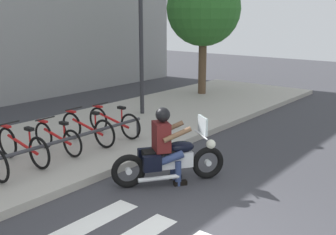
# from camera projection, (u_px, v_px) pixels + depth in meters

# --- Properties ---
(motorcycle) EXTENTS (1.81, 1.32, 1.21)m
(motorcycle) POSITION_uv_depth(u_px,v_px,m) (170.00, 159.00, 7.48)
(motorcycle) COLOR black
(motorcycle) RESTS_ON ground
(rider) EXTENTS (0.77, 0.74, 1.43)m
(rider) POSITION_uv_depth(u_px,v_px,m) (166.00, 140.00, 7.38)
(rider) COLOR #591919
(rider) RESTS_ON ground
(bicycle_2) EXTENTS (0.48, 1.71, 0.78)m
(bicycle_2) POSITION_uv_depth(u_px,v_px,m) (23.00, 146.00, 8.07)
(bicycle_2) COLOR black
(bicycle_2) RESTS_ON sidewalk
(bicycle_3) EXTENTS (0.48, 1.55, 0.72)m
(bicycle_3) POSITION_uv_depth(u_px,v_px,m) (57.00, 138.00, 8.70)
(bicycle_3) COLOR black
(bicycle_3) RESTS_ON sidewalk
(bicycle_4) EXTENTS (0.48, 1.74, 0.78)m
(bicycle_4) POSITION_uv_depth(u_px,v_px,m) (87.00, 128.00, 9.31)
(bicycle_4) COLOR black
(bicycle_4) RESTS_ON sidewalk
(bicycle_5) EXTENTS (0.48, 1.71, 0.75)m
(bicycle_5) POSITION_uv_depth(u_px,v_px,m) (114.00, 122.00, 9.94)
(bicycle_5) COLOR black
(bicycle_5) RESTS_ON sidewalk
(bike_rack) EXTENTS (4.71, 0.07, 0.49)m
(bike_rack) POSITION_uv_depth(u_px,v_px,m) (57.00, 143.00, 8.03)
(bike_rack) COLOR #333338
(bike_rack) RESTS_ON sidewalk
(street_lamp) EXTENTS (0.28, 0.28, 4.52)m
(street_lamp) POSITION_uv_depth(u_px,v_px,m) (141.00, 25.00, 11.66)
(street_lamp) COLOR #2D2D33
(street_lamp) RESTS_ON ground
(tree_near_rack) EXTENTS (2.65, 2.65, 4.54)m
(tree_near_rack) POSITION_uv_depth(u_px,v_px,m) (204.00, 9.00, 14.63)
(tree_near_rack) COLOR brown
(tree_near_rack) RESTS_ON ground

